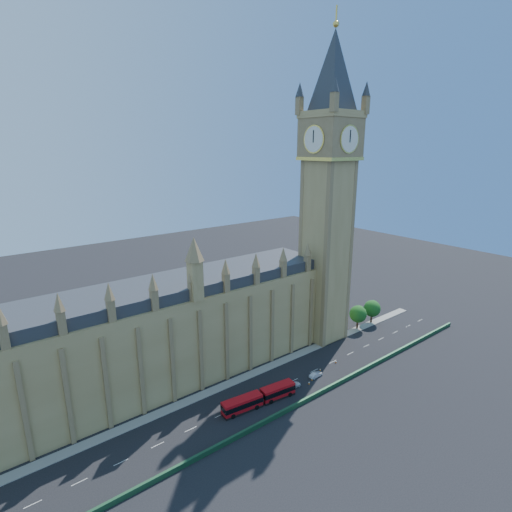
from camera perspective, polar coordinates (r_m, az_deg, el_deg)
ground at (r=108.47m, az=0.51°, el=-19.43°), size 400.00×400.00×0.00m
palace_westminster at (r=107.89m, az=-17.83°, el=-11.88°), size 120.00×20.00×28.00m
elizabeth_tower at (r=125.84m, az=10.39°, el=11.74°), size 20.59×20.59×105.00m
bridge_parapet at (r=102.56m, az=3.87°, el=-21.37°), size 160.00×0.60×1.20m
kerb_north at (r=114.77m, az=-2.58°, el=-17.26°), size 160.00×3.00×0.16m
tree_east_near at (r=145.44m, az=14.40°, el=-7.95°), size 6.00×6.00×8.50m
tree_east_far at (r=151.47m, az=16.28°, el=-7.13°), size 6.00×6.00×8.50m
red_bus at (r=104.85m, az=0.48°, el=-19.61°), size 20.26×5.20×3.41m
car_grey at (r=109.60m, az=3.99°, el=-18.59°), size 4.53×2.02×1.51m
car_silver at (r=116.89m, az=8.54°, el=-16.41°), size 4.27×1.59×1.39m
car_white at (r=111.75m, az=5.31°, el=-17.92°), size 4.86×2.11×1.39m
cone_a at (r=115.50m, az=8.00°, el=-17.01°), size 0.48×0.48×0.74m
cone_b at (r=120.09m, az=9.17°, el=-15.72°), size 0.53×0.53×0.64m
cone_c at (r=124.61m, az=11.34°, el=-14.59°), size 0.45×0.45×0.69m
cone_d at (r=113.80m, az=7.59°, el=-17.53°), size 0.62×0.62×0.74m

